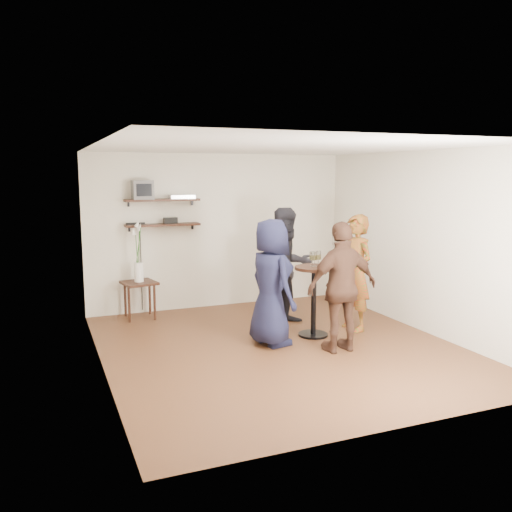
{
  "coord_description": "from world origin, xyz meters",
  "views": [
    {
      "loc": [
        -2.87,
        -6.27,
        2.28
      ],
      "look_at": [
        -0.17,
        0.4,
        1.17
      ],
      "focal_mm": 38.0,
      "sensor_mm": 36.0,
      "label": 1
    }
  ],
  "objects_px": {
    "dvd_deck": "(182,197)",
    "radio": "(171,220)",
    "person_brown": "(342,287)",
    "crt_monitor": "(142,190)",
    "drinks_table": "(314,292)",
    "person_navy": "(271,282)",
    "person_plaid": "(356,273)",
    "person_dark": "(287,266)",
    "side_table": "(139,288)"
  },
  "relations": [
    {
      "from": "dvd_deck",
      "to": "radio",
      "type": "height_order",
      "value": "dvd_deck"
    },
    {
      "from": "person_brown",
      "to": "crt_monitor",
      "type": "bearing_deg",
      "value": -56.34
    },
    {
      "from": "dvd_deck",
      "to": "drinks_table",
      "type": "height_order",
      "value": "dvd_deck"
    },
    {
      "from": "dvd_deck",
      "to": "person_brown",
      "type": "height_order",
      "value": "dvd_deck"
    },
    {
      "from": "person_navy",
      "to": "radio",
      "type": "bearing_deg",
      "value": 10.82
    },
    {
      "from": "person_plaid",
      "to": "person_dark",
      "type": "xyz_separation_m",
      "value": [
        -0.79,
        0.65,
        0.04
      ]
    },
    {
      "from": "crt_monitor",
      "to": "person_plaid",
      "type": "bearing_deg",
      "value": -36.91
    },
    {
      "from": "drinks_table",
      "to": "side_table",
      "type": "bearing_deg",
      "value": 138.47
    },
    {
      "from": "crt_monitor",
      "to": "radio",
      "type": "xyz_separation_m",
      "value": [
        0.44,
        0.0,
        -0.5
      ]
    },
    {
      "from": "dvd_deck",
      "to": "person_dark",
      "type": "relative_size",
      "value": 0.23
    },
    {
      "from": "radio",
      "to": "person_plaid",
      "type": "relative_size",
      "value": 0.13
    },
    {
      "from": "dvd_deck",
      "to": "person_plaid",
      "type": "height_order",
      "value": "dvd_deck"
    },
    {
      "from": "crt_monitor",
      "to": "person_plaid",
      "type": "relative_size",
      "value": 0.19
    },
    {
      "from": "dvd_deck",
      "to": "radio",
      "type": "distance_m",
      "value": 0.43
    },
    {
      "from": "person_brown",
      "to": "dvd_deck",
      "type": "bearing_deg",
      "value": -65.87
    },
    {
      "from": "person_navy",
      "to": "side_table",
      "type": "bearing_deg",
      "value": 25.46
    },
    {
      "from": "drinks_table",
      "to": "person_dark",
      "type": "xyz_separation_m",
      "value": [
        -0.07,
        0.71,
        0.25
      ]
    },
    {
      "from": "person_navy",
      "to": "crt_monitor",
      "type": "bearing_deg",
      "value": 20.15
    },
    {
      "from": "person_dark",
      "to": "person_navy",
      "type": "bearing_deg",
      "value": -133.15
    },
    {
      "from": "person_plaid",
      "to": "person_navy",
      "type": "relative_size",
      "value": 1.0
    },
    {
      "from": "crt_monitor",
      "to": "side_table",
      "type": "distance_m",
      "value": 1.55
    },
    {
      "from": "crt_monitor",
      "to": "dvd_deck",
      "type": "distance_m",
      "value": 0.64
    },
    {
      "from": "crt_monitor",
      "to": "person_navy",
      "type": "relative_size",
      "value": 0.19
    },
    {
      "from": "drinks_table",
      "to": "person_navy",
      "type": "distance_m",
      "value": 0.75
    },
    {
      "from": "radio",
      "to": "person_plaid",
      "type": "distance_m",
      "value": 3.09
    },
    {
      "from": "crt_monitor",
      "to": "radio",
      "type": "relative_size",
      "value": 1.45
    },
    {
      "from": "dvd_deck",
      "to": "drinks_table",
      "type": "relative_size",
      "value": 0.4
    },
    {
      "from": "dvd_deck",
      "to": "side_table",
      "type": "xyz_separation_m",
      "value": [
        -0.77,
        -0.22,
        -1.41
      ]
    },
    {
      "from": "person_dark",
      "to": "person_brown",
      "type": "distance_m",
      "value": 1.43
    },
    {
      "from": "person_navy",
      "to": "person_plaid",
      "type": "bearing_deg",
      "value": -92.27
    },
    {
      "from": "side_table",
      "to": "person_dark",
      "type": "relative_size",
      "value": 0.33
    },
    {
      "from": "side_table",
      "to": "person_plaid",
      "type": "bearing_deg",
      "value": -32.56
    },
    {
      "from": "dvd_deck",
      "to": "person_plaid",
      "type": "xyz_separation_m",
      "value": [
        2.05,
        -2.02,
        -1.05
      ]
    },
    {
      "from": "crt_monitor",
      "to": "person_brown",
      "type": "bearing_deg",
      "value": -54.54
    },
    {
      "from": "crt_monitor",
      "to": "drinks_table",
      "type": "xyz_separation_m",
      "value": [
        1.97,
        -2.08,
        -1.38
      ]
    },
    {
      "from": "radio",
      "to": "side_table",
      "type": "distance_m",
      "value": 1.2
    },
    {
      "from": "crt_monitor",
      "to": "person_navy",
      "type": "bearing_deg",
      "value": -60.15
    },
    {
      "from": "side_table",
      "to": "person_brown",
      "type": "height_order",
      "value": "person_brown"
    },
    {
      "from": "dvd_deck",
      "to": "person_brown",
      "type": "bearing_deg",
      "value": -64.07
    },
    {
      "from": "side_table",
      "to": "person_brown",
      "type": "distance_m",
      "value": 3.36
    },
    {
      "from": "dvd_deck",
      "to": "person_brown",
      "type": "distance_m",
      "value": 3.29
    },
    {
      "from": "crt_monitor",
      "to": "dvd_deck",
      "type": "bearing_deg",
      "value": 0.0
    },
    {
      "from": "radio",
      "to": "person_dark",
      "type": "xyz_separation_m",
      "value": [
        1.46,
        -1.37,
        -0.63
      ]
    },
    {
      "from": "dvd_deck",
      "to": "side_table",
      "type": "relative_size",
      "value": 0.68
    },
    {
      "from": "crt_monitor",
      "to": "person_plaid",
      "type": "xyz_separation_m",
      "value": [
        2.68,
        -2.02,
        -1.17
      ]
    },
    {
      "from": "crt_monitor",
      "to": "person_dark",
      "type": "distance_m",
      "value": 2.6
    },
    {
      "from": "dvd_deck",
      "to": "person_dark",
      "type": "distance_m",
      "value": 2.12
    },
    {
      "from": "radio",
      "to": "person_brown",
      "type": "relative_size",
      "value": 0.13
    },
    {
      "from": "person_dark",
      "to": "person_brown",
      "type": "xyz_separation_m",
      "value": [
        0.1,
        -1.43,
        -0.04
      ]
    },
    {
      "from": "radio",
      "to": "dvd_deck",
      "type": "bearing_deg",
      "value": 0.0
    }
  ]
}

